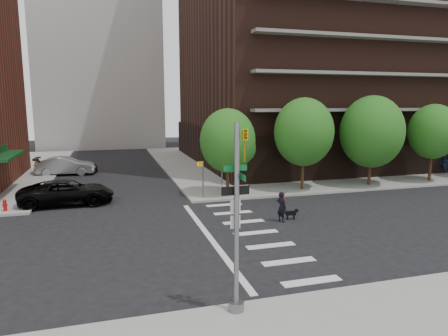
{
  "coord_description": "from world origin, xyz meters",
  "views": [
    {
      "loc": [
        -4.17,
        -18.79,
        6.71
      ],
      "look_at": [
        3.0,
        6.0,
        2.5
      ],
      "focal_mm": 32.0,
      "sensor_mm": 36.0,
      "label": 1
    }
  ],
  "objects_px": {
    "parked_car_black": "(67,192)",
    "pedestrian_far": "(444,164)",
    "traffic_signal": "(237,234)",
    "fire_hydrant": "(5,205)",
    "scooter": "(282,196)",
    "dog_walker": "(282,207)",
    "parked_car_silver": "(66,166)",
    "parked_car_maroon": "(67,165)"
  },
  "relations": [
    {
      "from": "parked_car_silver",
      "to": "scooter",
      "type": "distance_m",
      "value": 21.6
    },
    {
      "from": "parked_car_maroon",
      "to": "dog_walker",
      "type": "distance_m",
      "value": 24.41
    },
    {
      "from": "traffic_signal",
      "to": "parked_car_silver",
      "type": "bearing_deg",
      "value": 105.19
    },
    {
      "from": "scooter",
      "to": "fire_hydrant",
      "type": "bearing_deg",
      "value": -177.46
    },
    {
      "from": "scooter",
      "to": "parked_car_maroon",
      "type": "bearing_deg",
      "value": 142.56
    },
    {
      "from": "fire_hydrant",
      "to": "dog_walker",
      "type": "distance_m",
      "value": 16.85
    },
    {
      "from": "traffic_signal",
      "to": "fire_hydrant",
      "type": "xyz_separation_m",
      "value": [
        -10.03,
        15.29,
        -2.15
      ]
    },
    {
      "from": "fire_hydrant",
      "to": "parked_car_maroon",
      "type": "bearing_deg",
      "value": 80.77
    },
    {
      "from": "dog_walker",
      "to": "fire_hydrant",
      "type": "bearing_deg",
      "value": 49.81
    },
    {
      "from": "pedestrian_far",
      "to": "dog_walker",
      "type": "bearing_deg",
      "value": -64.36
    },
    {
      "from": "traffic_signal",
      "to": "parked_car_silver",
      "type": "distance_m",
      "value": 29.56
    },
    {
      "from": "fire_hydrant",
      "to": "scooter",
      "type": "relative_size",
      "value": 0.46
    },
    {
      "from": "parked_car_black",
      "to": "dog_walker",
      "type": "bearing_deg",
      "value": -122.58
    },
    {
      "from": "parked_car_black",
      "to": "pedestrian_far",
      "type": "height_order",
      "value": "pedestrian_far"
    },
    {
      "from": "traffic_signal",
      "to": "parked_car_silver",
      "type": "relative_size",
      "value": 1.14
    },
    {
      "from": "parked_car_black",
      "to": "parked_car_maroon",
      "type": "height_order",
      "value": "parked_car_black"
    },
    {
      "from": "parked_car_black",
      "to": "parked_car_maroon",
      "type": "xyz_separation_m",
      "value": [
        -1.19,
        12.96,
        -0.01
      ]
    },
    {
      "from": "traffic_signal",
      "to": "fire_hydrant",
      "type": "bearing_deg",
      "value": 123.26
    },
    {
      "from": "traffic_signal",
      "to": "parked_car_black",
      "type": "height_order",
      "value": "traffic_signal"
    },
    {
      "from": "parked_car_silver",
      "to": "scooter",
      "type": "relative_size",
      "value": 3.28
    },
    {
      "from": "fire_hydrant",
      "to": "pedestrian_far",
      "type": "relative_size",
      "value": 0.41
    },
    {
      "from": "fire_hydrant",
      "to": "parked_car_black",
      "type": "relative_size",
      "value": 0.12
    },
    {
      "from": "parked_car_silver",
      "to": "pedestrian_far",
      "type": "xyz_separation_m",
      "value": [
        34.13,
        -9.97,
        0.19
      ]
    },
    {
      "from": "parked_car_black",
      "to": "pedestrian_far",
      "type": "relative_size",
      "value": 3.33
    },
    {
      "from": "traffic_signal",
      "to": "scooter",
      "type": "distance_m",
      "value": 15.34
    },
    {
      "from": "dog_walker",
      "to": "pedestrian_far",
      "type": "relative_size",
      "value": 0.96
    },
    {
      "from": "parked_car_silver",
      "to": "pedestrian_far",
      "type": "distance_m",
      "value": 35.56
    },
    {
      "from": "dog_walker",
      "to": "parked_car_maroon",
      "type": "bearing_deg",
      "value": 14.85
    },
    {
      "from": "fire_hydrant",
      "to": "traffic_signal",
      "type": "bearing_deg",
      "value": -56.74
    },
    {
      "from": "fire_hydrant",
      "to": "parked_car_silver",
      "type": "relative_size",
      "value": 0.14
    },
    {
      "from": "traffic_signal",
      "to": "parked_car_maroon",
      "type": "bearing_deg",
      "value": 104.71
    },
    {
      "from": "scooter",
      "to": "dog_walker",
      "type": "bearing_deg",
      "value": -105.31
    },
    {
      "from": "fire_hydrant",
      "to": "dog_walker",
      "type": "height_order",
      "value": "dog_walker"
    },
    {
      "from": "parked_car_maroon",
      "to": "dog_walker",
      "type": "xyz_separation_m",
      "value": [
        13.32,
        -20.46,
        0.04
      ]
    },
    {
      "from": "scooter",
      "to": "pedestrian_far",
      "type": "height_order",
      "value": "pedestrian_far"
    },
    {
      "from": "parked_car_black",
      "to": "traffic_signal",
      "type": "bearing_deg",
      "value": -159.22
    },
    {
      "from": "dog_walker",
      "to": "pedestrian_far",
      "type": "bearing_deg",
      "value": -83.69
    },
    {
      "from": "parked_car_black",
      "to": "parked_car_silver",
      "type": "height_order",
      "value": "parked_car_silver"
    },
    {
      "from": "fire_hydrant",
      "to": "parked_car_black",
      "type": "height_order",
      "value": "parked_car_black"
    },
    {
      "from": "parked_car_silver",
      "to": "parked_car_black",
      "type": "bearing_deg",
      "value": -170.27
    },
    {
      "from": "parked_car_black",
      "to": "scooter",
      "type": "relative_size",
      "value": 3.76
    },
    {
      "from": "fire_hydrant",
      "to": "parked_car_maroon",
      "type": "height_order",
      "value": "parked_car_maroon"
    }
  ]
}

